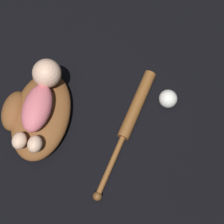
% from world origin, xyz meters
% --- Properties ---
extents(ground_plane, '(6.00, 6.00, 0.00)m').
position_xyz_m(ground_plane, '(0.00, 0.00, 0.00)').
color(ground_plane, black).
extents(baseball_glove, '(0.40, 0.32, 0.09)m').
position_xyz_m(baseball_glove, '(0.05, 0.05, 0.04)').
color(baseball_glove, brown).
rests_on(baseball_glove, ground).
extents(baby_figure, '(0.34, 0.20, 0.10)m').
position_xyz_m(baby_figure, '(0.08, 0.02, 0.13)').
color(baby_figure, '#D16670').
rests_on(baby_figure, baseball_glove).
extents(baseball_bat, '(0.47, 0.30, 0.05)m').
position_xyz_m(baseball_bat, '(0.00, -0.30, 0.02)').
color(baseball_bat, brown).
rests_on(baseball_bat, ground).
extents(baseball, '(0.07, 0.07, 0.07)m').
position_xyz_m(baseball, '(0.05, -0.45, 0.04)').
color(baseball, white).
rests_on(baseball, ground).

